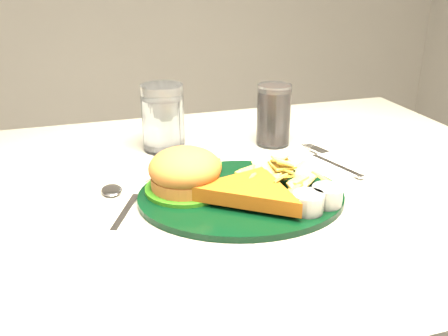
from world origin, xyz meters
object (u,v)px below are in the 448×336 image
(water_glass, at_px, (163,118))
(fork_napkin, at_px, (334,164))
(cola_glass, at_px, (274,115))
(dinner_plate, at_px, (241,178))

(water_glass, distance_m, fork_napkin, 0.33)
(cola_glass, bearing_deg, dinner_plate, -123.22)
(water_glass, bearing_deg, cola_glass, -9.86)
(dinner_plate, xyz_separation_m, cola_glass, (0.14, 0.21, 0.02))
(water_glass, xyz_separation_m, cola_glass, (0.21, -0.04, -0.00))
(dinner_plate, relative_size, cola_glass, 2.63)
(dinner_plate, height_order, cola_glass, cola_glass)
(water_glass, relative_size, fork_napkin, 0.82)
(water_glass, bearing_deg, fork_napkin, -33.30)
(dinner_plate, distance_m, cola_glass, 0.25)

